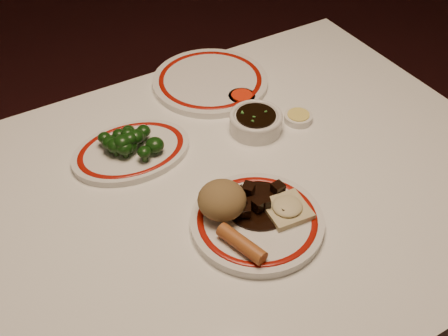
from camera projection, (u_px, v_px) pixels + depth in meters
dining_table at (229, 217)px, 1.18m from camera, size 1.20×0.90×0.75m
main_plate at (257, 222)px, 1.04m from camera, size 0.31×0.31×0.02m
rice_mound at (222, 200)px, 1.02m from camera, size 0.09×0.09×0.07m
spring_roll at (242, 244)px, 0.97m from camera, size 0.05×0.10×0.03m
fried_wonton at (287, 208)px, 1.04m from camera, size 0.08×0.08×0.02m
stirfry_heap at (259, 202)px, 1.05m from camera, size 0.13×0.13×0.03m
broccoli_plate at (131, 151)px, 1.18m from camera, size 0.26×0.23×0.02m
broccoli_pile at (129, 141)px, 1.16m from camera, size 0.12×0.11×0.05m
soy_bowl at (256, 123)px, 1.24m from camera, size 0.12×0.12×0.04m
sweet_sour_dish at (242, 98)px, 1.32m from camera, size 0.06×0.06×0.02m
mustard_dish at (298, 117)px, 1.27m from camera, size 0.06×0.06×0.02m
far_plate at (210, 81)px, 1.38m from camera, size 0.35×0.35×0.02m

